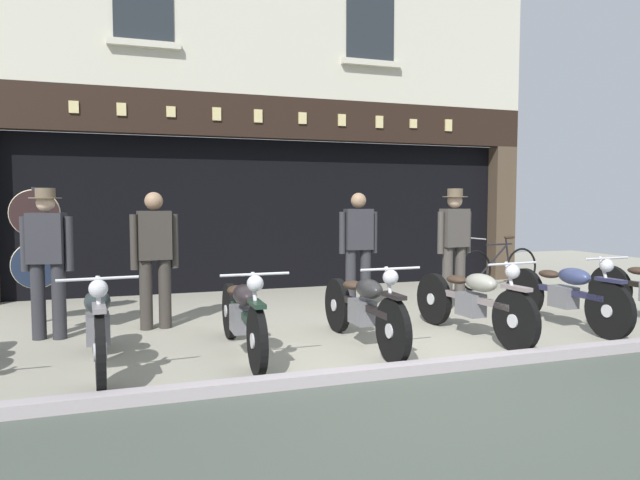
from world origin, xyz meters
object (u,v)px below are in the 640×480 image
(motorcycle_right, at_px, (565,293))
(motorcycle_center_right, at_px, (472,300))
(salesman_left, at_px, (47,256))
(salesman_right, at_px, (358,245))
(motorcycle_left, at_px, (98,323))
(motorcycle_center, at_px, (363,307))
(leaning_bicycle, at_px, (499,267))
(tyre_sign_pole, at_px, (36,241))
(shopkeeper_center, at_px, (155,253))
(assistant_far_right, at_px, (454,241))
(motorcycle_center_left, at_px, (242,314))
(advert_board_near, at_px, (380,181))

(motorcycle_right, bearing_deg, motorcycle_center_right, 0.70)
(salesman_left, bearing_deg, salesman_right, -159.58)
(motorcycle_center_right, bearing_deg, motorcycle_left, -4.58)
(motorcycle_center, bearing_deg, leaning_bicycle, -143.86)
(motorcycle_right, bearing_deg, tyre_sign_pole, -22.64)
(motorcycle_center_right, height_order, shopkeeper_center, shopkeeper_center)
(salesman_left, relative_size, tyre_sign_pole, 0.98)
(motorcycle_right, xyz_separation_m, assistant_far_right, (-0.59, 1.55, 0.54))
(salesman_right, bearing_deg, motorcycle_center_right, 111.36)
(motorcycle_right, bearing_deg, assistant_far_right, -71.46)
(motorcycle_center_left, height_order, motorcycle_center, motorcycle_center)
(motorcycle_left, height_order, assistant_far_right, assistant_far_right)
(motorcycle_center_left, relative_size, shopkeeper_center, 1.25)
(tyre_sign_pole, bearing_deg, salesman_right, -5.66)
(shopkeeper_center, relative_size, advert_board_near, 1.60)
(salesman_right, height_order, advert_board_near, advert_board_near)
(motorcycle_center_right, xyz_separation_m, advert_board_near, (0.81, 4.29, 1.50))
(motorcycle_center, height_order, shopkeeper_center, shopkeeper_center)
(motorcycle_center, xyz_separation_m, motorcycle_center_right, (1.33, -0.01, 0.00))
(motorcycle_center_left, height_order, shopkeeper_center, shopkeeper_center)
(motorcycle_right, distance_m, salesman_left, 6.05)
(salesman_left, height_order, assistant_far_right, assistant_far_right)
(motorcycle_center, xyz_separation_m, motorcycle_right, (2.68, 0.07, 0.00))
(motorcycle_center_left, height_order, leaning_bicycle, leaning_bicycle)
(advert_board_near, distance_m, leaning_bicycle, 2.66)
(motorcycle_left, relative_size, motorcycle_center_right, 0.99)
(motorcycle_center_right, bearing_deg, assistant_far_right, -120.39)
(motorcycle_center_right, height_order, tyre_sign_pole, tyre_sign_pole)
(motorcycle_left, distance_m, salesman_left, 1.63)
(assistant_far_right, bearing_deg, motorcycle_center, 33.01)
(tyre_sign_pole, bearing_deg, shopkeeper_center, -28.99)
(tyre_sign_pole, distance_m, advert_board_near, 5.97)
(motorcycle_center, relative_size, shopkeeper_center, 1.24)
(motorcycle_center_right, xyz_separation_m, salesman_left, (-4.52, 1.41, 0.51))
(motorcycle_center, relative_size, assistant_far_right, 1.19)
(motorcycle_left, distance_m, salesman_right, 3.91)
(motorcycle_center_left, relative_size, motorcycle_right, 1.02)
(motorcycle_center_right, distance_m, motorcycle_right, 1.36)
(motorcycle_center, bearing_deg, assistant_far_right, -143.89)
(shopkeeper_center, bearing_deg, salesman_right, -178.40)
(motorcycle_center_left, distance_m, shopkeeper_center, 1.75)
(motorcycle_center_left, distance_m, leaning_bicycle, 5.91)
(motorcycle_left, bearing_deg, motorcycle_center_right, 176.24)
(motorcycle_center_right, relative_size, assistant_far_right, 1.20)
(motorcycle_left, xyz_separation_m, advert_board_near, (4.75, 4.33, 1.48))
(salesman_left, height_order, tyre_sign_pole, tyre_sign_pole)
(advert_board_near, bearing_deg, motorcycle_right, -82.60)
(motorcycle_center_right, relative_size, leaning_bicycle, 1.16)
(motorcycle_center, height_order, motorcycle_right, motorcycle_right)
(motorcycle_center_left, relative_size, salesman_right, 1.24)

